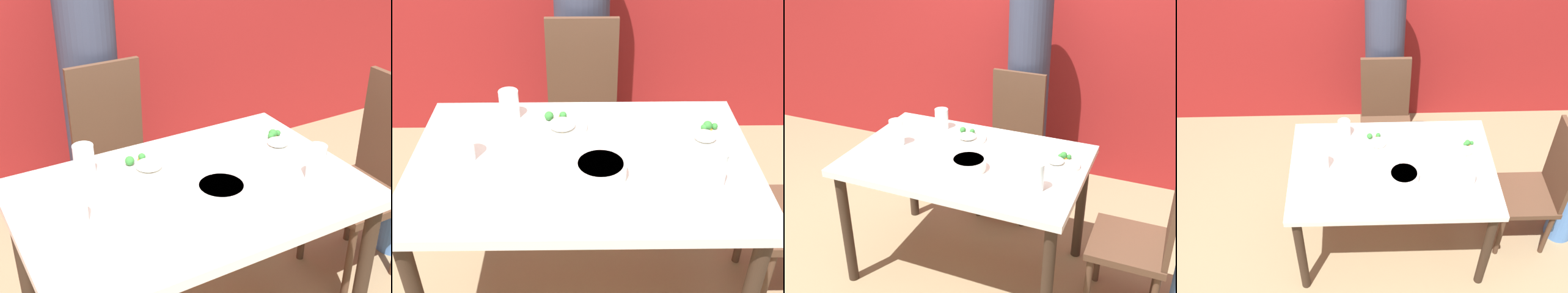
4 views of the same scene
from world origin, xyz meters
TOP-DOWN VIEW (x-y plane):
  - ground_plane at (0.00, 0.00)m, footprint 10.00×10.00m
  - dining_table at (0.00, 0.00)m, footprint 1.30×0.86m
  - chair_adult_spot at (0.00, 0.78)m, footprint 0.40×0.40m
  - person_adult at (0.00, 1.09)m, footprint 0.30×0.30m
  - bowl_curry at (0.06, -0.11)m, footprint 0.19×0.19m
  - plate_rice_adult at (-0.10, 0.21)m, footprint 0.25×0.25m
  - plate_rice_child at (0.50, 0.12)m, footprint 0.22×0.22m
  - glass_water_tall at (-0.31, 0.30)m, footprint 0.08×0.08m
  - glass_water_short at (-0.45, 0.00)m, footprint 0.08×0.08m
  - glass_water_center at (0.46, -0.17)m, footprint 0.07×0.07m
  - napkin_folded at (-0.25, -0.05)m, footprint 0.14×0.14m
  - fork_steel at (0.36, -0.32)m, footprint 0.18×0.04m

SIDE VIEW (x-z plane):
  - ground_plane at x=0.00m, z-range 0.00..0.00m
  - chair_adult_spot at x=0.00m, z-range 0.03..1.02m
  - dining_table at x=0.00m, z-range 0.29..1.06m
  - napkin_folded at x=-0.25m, z-range 0.77..0.77m
  - fork_steel at x=0.36m, z-range 0.77..0.77m
  - plate_rice_child at x=0.50m, z-range 0.76..0.81m
  - plate_rice_adult at x=-0.10m, z-range 0.76..0.81m
  - bowl_curry at x=0.06m, z-range 0.77..0.83m
  - person_adult at x=0.00m, z-range -0.05..1.68m
  - glass_water_tall at x=-0.31m, z-range 0.77..0.89m
  - glass_water_center at x=0.46m, z-range 0.77..0.91m
  - glass_water_short at x=-0.45m, z-range 0.77..0.92m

